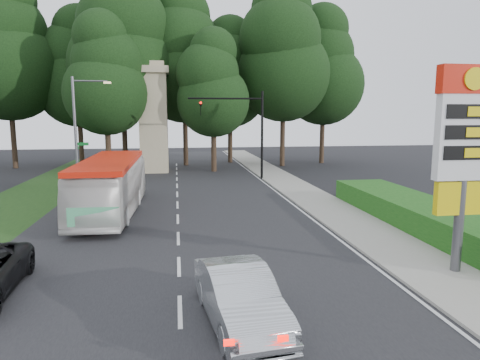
{
  "coord_description": "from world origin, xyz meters",
  "views": [
    {
      "loc": [
        -0.01,
        -10.54,
        5.29
      ],
      "look_at": [
        3.0,
        9.53,
        2.2
      ],
      "focal_mm": 32.0,
      "sensor_mm": 36.0,
      "label": 1
    }
  ],
  "objects": [
    {
      "name": "tree_east_near",
      "position": [
        6.0,
        37.0,
        9.68
      ],
      "size": [
        8.12,
        8.12,
        15.95
      ],
      "color": "#2D2116",
      "rests_on": "ground"
    },
    {
      "name": "tree_west_mid",
      "position": [
        -16.0,
        35.0,
        11.69
      ],
      "size": [
        9.8,
        9.8,
        19.25
      ],
      "color": "#2D2116",
      "rests_on": "ground"
    },
    {
      "name": "hedge",
      "position": [
        11.5,
        8.0,
        0.6
      ],
      "size": [
        3.0,
        14.0,
        1.2
      ],
      "primitive_type": "cube",
      "color": "#154B14",
      "rests_on": "ground"
    },
    {
      "name": "tree_far_east",
      "position": [
        16.0,
        35.0,
        10.35
      ],
      "size": [
        8.68,
        8.68,
        17.05
      ],
      "color": "#2D2116",
      "rests_on": "ground"
    },
    {
      "name": "streetlight_signs",
      "position": [
        -6.99,
        22.01,
        4.44
      ],
      "size": [
        2.75,
        0.98,
        8.0
      ],
      "color": "#59595E",
      "rests_on": "ground"
    },
    {
      "name": "gas_station_pylon",
      "position": [
        9.2,
        1.99,
        4.45
      ],
      "size": [
        2.1,
        0.45,
        6.85
      ],
      "color": "#59595E",
      "rests_on": "ground"
    },
    {
      "name": "ground",
      "position": [
        0.0,
        0.0,
        0.0
      ],
      "size": [
        120.0,
        120.0,
        0.0
      ],
      "primitive_type": "plane",
      "color": "black",
      "rests_on": "ground"
    },
    {
      "name": "traffic_signal_mast",
      "position": [
        5.68,
        24.0,
        4.67
      ],
      "size": [
        6.1,
        0.35,
        7.2
      ],
      "color": "black",
      "rests_on": "ground"
    },
    {
      "name": "road_surface",
      "position": [
        0.0,
        12.0,
        0.01
      ],
      "size": [
        14.0,
        80.0,
        0.02
      ],
      "primitive_type": "cube",
      "color": "black",
      "rests_on": "ground"
    },
    {
      "name": "transit_bus",
      "position": [
        -3.5,
        12.88,
        1.49
      ],
      "size": [
        2.84,
        10.76,
        2.98
      ],
      "primitive_type": "imported",
      "rotation": [
        0.0,
        0.0,
        -0.03
      ],
      "color": "silver",
      "rests_on": "ground"
    },
    {
      "name": "tree_west_near",
      "position": [
        -10.0,
        37.0,
        10.02
      ],
      "size": [
        8.4,
        8.4,
        16.5
      ],
      "color": "#2D2116",
      "rests_on": "ground"
    },
    {
      "name": "sedan_silver",
      "position": [
        1.5,
        -0.39,
        0.74
      ],
      "size": [
        2.12,
        4.67,
        1.48
      ],
      "primitive_type": "imported",
      "rotation": [
        0.0,
        0.0,
        0.13
      ],
      "color": "#B5B9BE",
      "rests_on": "ground"
    },
    {
      "name": "tree_east_mid",
      "position": [
        11.0,
        33.0,
        11.35
      ],
      "size": [
        9.52,
        9.52,
        18.7
      ],
      "color": "#2D2116",
      "rests_on": "ground"
    },
    {
      "name": "tree_monument_right",
      "position": [
        3.5,
        29.5,
        8.01
      ],
      "size": [
        6.72,
        6.72,
        13.2
      ],
      "color": "#2D2116",
      "rests_on": "ground"
    },
    {
      "name": "tree_monument_left",
      "position": [
        -6.0,
        29.0,
        8.68
      ],
      "size": [
        7.28,
        7.28,
        14.3
      ],
      "color": "#2D2116",
      "rests_on": "ground"
    },
    {
      "name": "monument",
      "position": [
        -2.0,
        30.0,
        5.1
      ],
      "size": [
        3.0,
        3.0,
        10.05
      ],
      "color": "tan",
      "rests_on": "ground"
    },
    {
      "name": "grass_verge_left",
      "position": [
        -9.5,
        18.0,
        0.01
      ],
      "size": [
        5.0,
        50.0,
        0.02
      ],
      "primitive_type": "cube",
      "color": "#193814",
      "rests_on": "ground"
    },
    {
      "name": "tree_center_left",
      "position": [
        -5.0,
        33.0,
        12.02
      ],
      "size": [
        10.08,
        10.08,
        19.8
      ],
      "color": "#2D2116",
      "rests_on": "ground"
    },
    {
      "name": "tree_center_right",
      "position": [
        1.0,
        35.0,
        11.02
      ],
      "size": [
        9.24,
        9.24,
        18.15
      ],
      "color": "#2D2116",
      "rests_on": "ground"
    },
    {
      "name": "sidewalk_right",
      "position": [
        8.5,
        12.0,
        0.06
      ],
      "size": [
        3.0,
        80.0,
        0.12
      ],
      "primitive_type": "cube",
      "color": "gray",
      "rests_on": "ground"
    }
  ]
}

